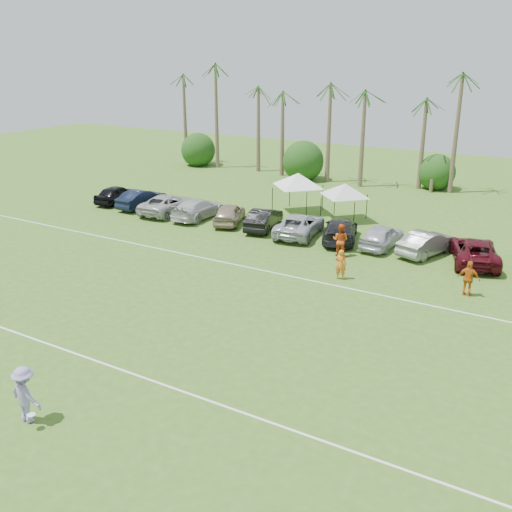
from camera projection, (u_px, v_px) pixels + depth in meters
The scene contains 30 objects.
ground at pixel (21, 371), 21.88m from camera, with size 120.00×120.00×0.00m, color #3C631D.
field_lines at pixel (155, 298), 28.38m from camera, with size 80.00×12.10×0.01m.
palm_tree_0 at pixel (173, 93), 60.72m from camera, with size 2.40×2.40×8.90m.
palm_tree_1 at pixel (212, 86), 58.04m from camera, with size 2.40×2.40×9.90m.
palm_tree_2 at pixel (254, 78), 55.38m from camera, with size 2.40×2.40×10.90m.
palm_tree_3 at pixel (291, 69), 53.19m from camera, with size 2.40×2.40×11.90m.
palm_tree_4 at pixel (329, 100), 52.15m from camera, with size 2.40×2.40×8.90m.
palm_tree_5 at pixel (371, 91), 49.96m from camera, with size 2.40×2.40×9.90m.
palm_tree_6 at pixel (418, 82), 47.76m from camera, with size 2.40×2.40×10.90m.
palm_tree_7 at pixel (469, 72), 45.58m from camera, with size 2.40×2.40×11.90m.
bush_tree_0 at pixel (203, 147), 62.01m from camera, with size 4.00×4.00×4.00m.
bush_tree_1 at pixel (312, 158), 55.83m from camera, with size 4.00×4.00×4.00m.
bush_tree_2 at pixel (436, 170), 50.12m from camera, with size 4.00×4.00×4.00m.
sideline_player_a at pixel (341, 264), 30.49m from camera, with size 0.61×0.40×1.67m, color orange.
sideline_player_b at pixel (340, 240), 33.92m from camera, with size 0.97×0.76×2.00m, color #CC4B16.
sideline_player_c at pixel (469, 279), 28.36m from camera, with size 1.07×0.45×1.83m, color #D16417.
canopy_tent_left at pixel (298, 173), 42.55m from camera, with size 4.38×4.38×3.55m.
canopy_tent_right at pixel (345, 184), 40.59m from camera, with size 3.93×3.93×3.19m.
frisbee_player at pixel (25, 395), 18.57m from camera, with size 1.32×0.80×2.00m.
parked_car_0 at pixel (117, 194), 46.11m from camera, with size 1.71×4.26×1.45m, color black.
parked_car_1 at pixel (142, 199), 44.65m from camera, with size 1.54×4.41×1.45m, color black.
parked_car_2 at pixel (168, 204), 43.13m from camera, with size 2.41×5.22×1.45m, color #B0B0B0.
parked_car_3 at pixel (198, 208), 41.88m from camera, with size 2.03×5.00×1.45m, color silver.
parked_car_4 at pixel (230, 214), 40.54m from camera, with size 1.71×4.26×1.45m, color gray.
parked_car_5 at pixel (264, 219), 39.26m from camera, with size 1.54×4.41×1.45m, color black.
parked_car_6 at pixel (300, 225), 37.91m from camera, with size 2.41×5.22×1.45m, color #AEB1B6.
parked_car_7 at pixel (340, 230), 36.85m from camera, with size 2.03×5.00×1.45m, color black.
parked_car_8 at pixel (382, 236), 35.57m from camera, with size 1.71×4.26×1.45m, color #B3B4BF.
parked_car_9 at pixel (427, 243), 34.28m from camera, with size 1.54×4.41×1.45m, color slate.
parked_car_10 at pixel (475, 251), 32.90m from camera, with size 2.41×5.22×1.45m, color #4C0D15.
Camera 1 is at (17.48, -11.93, 11.51)m, focal length 40.00 mm.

